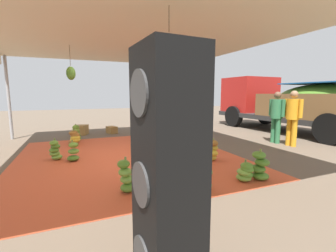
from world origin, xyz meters
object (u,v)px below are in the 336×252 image
object	(u,v)px
banana_bunch_13	(245,172)
worker_1	(277,113)
banana_bunch_4	(193,155)
banana_bunch_12	(73,152)
banana_bunch_0	(138,145)
crate_0	(81,130)
banana_bunch_3	(260,167)
banana_bunch_7	(189,134)
banana_bunch_6	(205,179)
worker_0	(293,114)
banana_bunch_8	(76,133)
banana_bunch_1	(55,151)
banana_bunch_11	(213,151)
banana_bunch_10	(126,177)
banana_bunch_2	(151,134)
speaker_stack	(168,172)
cargo_truck_main	(288,102)
banana_bunch_9	(75,138)
banana_bunch_5	(169,154)
crate_1	(112,130)

from	to	relation	value
banana_bunch_13	worker_1	world-z (taller)	worker_1
banana_bunch_4	banana_bunch_12	distance (m)	2.83
banana_bunch_0	crate_0	xyz separation A→B (m)	(-3.64, -1.31, -0.04)
banana_bunch_3	banana_bunch_7	xyz separation A→B (m)	(-3.62, 0.39, 0.00)
banana_bunch_12	crate_0	bearing A→B (deg)	175.61
banana_bunch_6	worker_0	bearing A→B (deg)	113.69
banana_bunch_8	crate_0	bearing A→B (deg)	171.39
banana_bunch_3	banana_bunch_4	distance (m)	1.44
worker_1	crate_0	world-z (taller)	worker_1
banana_bunch_1	worker_0	size ratio (longest dim) A/B	0.32
banana_bunch_4	banana_bunch_6	distance (m)	1.32
banana_bunch_11	worker_1	distance (m)	3.27
banana_bunch_0	banana_bunch_6	xyz separation A→B (m)	(2.76, 0.43, -0.03)
banana_bunch_10	banana_bunch_13	distance (m)	2.14
banana_bunch_3	banana_bunch_13	xyz separation A→B (m)	(-0.02, -0.31, -0.08)
banana_bunch_8	crate_0	size ratio (longest dim) A/B	1.13
banana_bunch_2	banana_bunch_6	bearing A→B (deg)	-6.18
banana_bunch_2	crate_0	xyz separation A→B (m)	(-2.07, -2.21, -0.02)
banana_bunch_2	speaker_stack	bearing A→B (deg)	-16.75
banana_bunch_13	banana_bunch_8	bearing A→B (deg)	-150.93
banana_bunch_0	speaker_stack	distance (m)	4.42
cargo_truck_main	banana_bunch_9	bearing A→B (deg)	-93.58
banana_bunch_5	banana_bunch_9	xyz separation A→B (m)	(-3.03, -1.97, -0.03)
banana_bunch_13	crate_1	xyz separation A→B (m)	(-6.21, -1.46, -0.04)
worker_0	cargo_truck_main	bearing A→B (deg)	133.19
banana_bunch_2	speaker_stack	distance (m)	6.14
banana_bunch_5	banana_bunch_10	xyz separation A→B (m)	(1.08, -1.20, 0.01)
banana_bunch_1	banana_bunch_6	distance (m)	3.78
worker_0	speaker_stack	bearing A→B (deg)	-58.56
banana_bunch_1	banana_bunch_10	xyz separation A→B (m)	(2.46, 1.21, 0.02)
banana_bunch_2	banana_bunch_5	world-z (taller)	banana_bunch_5
crate_1	banana_bunch_10	bearing A→B (deg)	-6.28
banana_bunch_8	speaker_stack	bearing A→B (deg)	5.58
banana_bunch_2	banana_bunch_13	size ratio (longest dim) A/B	1.15
banana_bunch_0	worker_0	xyz separation A→B (m)	(0.92, 4.61, 0.76)
banana_bunch_0	banana_bunch_11	size ratio (longest dim) A/B	0.93
banana_bunch_10	speaker_stack	world-z (taller)	speaker_stack
banana_bunch_2	cargo_truck_main	xyz separation A→B (m)	(0.33, 6.02, 1.04)
banana_bunch_7	banana_bunch_12	world-z (taller)	banana_bunch_7
banana_bunch_0	banana_bunch_2	bearing A→B (deg)	150.29
banana_bunch_2	crate_1	bearing A→B (deg)	-151.36
banana_bunch_11	banana_bunch_3	bearing A→B (deg)	5.85
speaker_stack	crate_0	size ratio (longest dim) A/B	3.83
banana_bunch_7	banana_bunch_10	distance (m)	4.27
banana_bunch_5	banana_bunch_12	distance (m)	2.30
banana_bunch_12	cargo_truck_main	xyz separation A→B (m)	(-1.35, 8.51, 1.04)
banana_bunch_1	speaker_stack	size ratio (longest dim) A/B	0.27
banana_bunch_2	banana_bunch_11	xyz separation A→B (m)	(2.95, 0.58, 0.04)
banana_bunch_6	worker_1	size ratio (longest dim) A/B	0.25
banana_bunch_9	cargo_truck_main	world-z (taller)	cargo_truck_main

